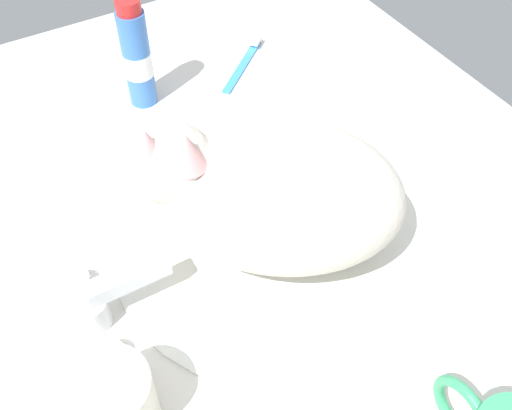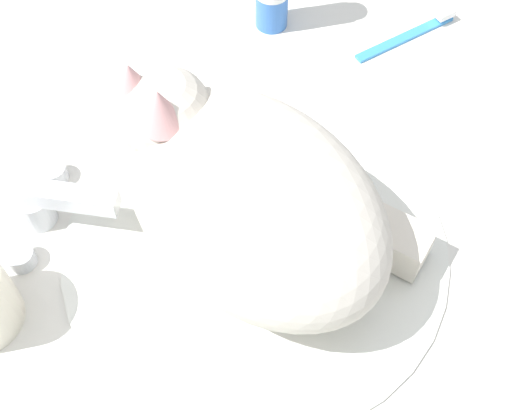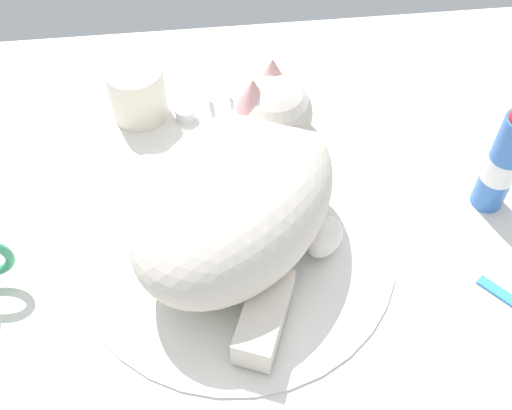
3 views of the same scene
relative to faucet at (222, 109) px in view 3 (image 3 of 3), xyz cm
name	(u,v)px [view 3 (image 3 of 3)]	position (x,y,z in cm)	size (l,w,h in cm)	color
ground_plane	(237,251)	(0.00, -20.11, -3.98)	(110.00, 82.50, 3.00)	silver
sink_basin	(236,242)	(0.00, -20.11, -2.13)	(36.79, 36.79, 0.70)	silver
faucet	(222,109)	(0.00, 0.00, 0.00)	(12.68, 10.50, 5.65)	silver
cat	(240,195)	(0.64, -19.43, 5.71)	(31.48, 32.82, 16.76)	beige
rinse_cup	(137,92)	(-11.00, 2.98, 1.32)	(7.55, 7.55, 7.59)	silver
toothpaste_bottle	(504,161)	(30.89, -17.18, 4.85)	(3.90, 3.90, 15.63)	#3870C6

